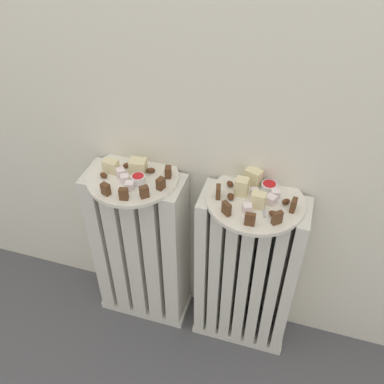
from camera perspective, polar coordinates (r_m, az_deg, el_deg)
name	(u,v)px	position (r m, az deg, el deg)	size (l,w,h in m)	color
ground_plane	(168,383)	(1.59, -3.23, -24.40)	(6.00, 6.00, 0.00)	#4C4C51
radiator_left	(141,250)	(1.51, -6.90, -7.85)	(0.33, 0.14, 0.64)	silver
radiator_right	(246,275)	(1.44, 7.30, -11.07)	(0.33, 0.14, 0.64)	silver
plate_left	(133,177)	(1.29, -8.04, 2.04)	(0.28, 0.28, 0.01)	silver
plate_right	(255,201)	(1.20, 8.59, -1.16)	(0.28, 0.28, 0.01)	silver
dark_cake_slice_left_0	(106,189)	(1.22, -11.63, 0.38)	(0.02, 0.02, 0.04)	#56351E
dark_cake_slice_left_1	(124,194)	(1.19, -9.26, -0.27)	(0.02, 0.02, 0.04)	#56351E
dark_cake_slice_left_2	(144,192)	(1.19, -6.49, 0.02)	(0.02, 0.02, 0.04)	#56351E
dark_cake_slice_left_3	(161,184)	(1.21, -4.26, 1.14)	(0.02, 0.02, 0.04)	#56351E
dark_cake_slice_left_4	(168,172)	(1.25, -3.25, 2.71)	(0.02, 0.02, 0.04)	#56351E
marble_cake_slice_left_0	(138,166)	(1.28, -7.32, 3.52)	(0.05, 0.04, 0.04)	beige
marble_cake_slice_left_1	(111,166)	(1.30, -10.95, 3.45)	(0.04, 0.03, 0.04)	beige
turkish_delight_left_0	(130,186)	(1.22, -8.46, 0.84)	(0.02, 0.02, 0.02)	white
turkish_delight_left_1	(125,179)	(1.25, -9.11, 1.80)	(0.02, 0.02, 0.02)	white
turkish_delight_left_2	(120,172)	(1.28, -9.68, 2.63)	(0.02, 0.02, 0.02)	white
medjool_date_left_0	(104,175)	(1.28, -11.90, 2.23)	(0.02, 0.02, 0.02)	#4C2814
medjool_date_left_1	(127,165)	(1.31, -8.82, 3.62)	(0.02, 0.02, 0.01)	#4C2814
medjool_date_left_2	(144,157)	(1.34, -6.58, 4.80)	(0.03, 0.01, 0.02)	#4C2814
medjool_date_left_3	(151,171)	(1.28, -5.63, 2.91)	(0.03, 0.02, 0.02)	#4C2814
jam_bowl_left	(138,179)	(1.24, -7.30, 1.78)	(0.04, 0.04, 0.03)	white
dark_cake_slice_right_0	(218,192)	(1.18, 3.57, 0.03)	(0.03, 0.01, 0.04)	#56351E
dark_cake_slice_right_1	(226,209)	(1.13, 4.69, -2.25)	(0.03, 0.01, 0.04)	#56351E
dark_cake_slice_right_2	(250,219)	(1.11, 7.87, -3.69)	(0.03, 0.01, 0.04)	#56351E
dark_cake_slice_right_3	(277,218)	(1.12, 11.48, -3.46)	(0.03, 0.01, 0.04)	#56351E
dark_cake_slice_right_4	(294,205)	(1.17, 13.60, -1.74)	(0.03, 0.01, 0.04)	#56351E
marble_cake_slice_right_0	(242,187)	(1.19, 6.74, 0.73)	(0.04, 0.03, 0.05)	beige
marble_cake_slice_right_1	(253,177)	(1.24, 8.33, 2.02)	(0.05, 0.03, 0.05)	beige
marble_cake_slice_right_2	(258,200)	(1.16, 8.97, -1.07)	(0.04, 0.03, 0.05)	beige
turkish_delight_right_0	(275,194)	(1.21, 11.21, -0.23)	(0.02, 0.02, 0.02)	white
turkish_delight_right_1	(271,200)	(1.18, 10.66, -1.07)	(0.03, 0.03, 0.03)	white
turkish_delight_right_2	(255,192)	(1.21, 8.47, 0.06)	(0.02, 0.02, 0.02)	white
turkish_delight_right_3	(247,208)	(1.15, 7.51, -2.18)	(0.02, 0.02, 0.02)	white
medjool_date_right_0	(286,202)	(1.19, 12.63, -1.28)	(0.02, 0.02, 0.02)	#4C2814
medjool_date_right_1	(274,214)	(1.15, 11.01, -2.93)	(0.03, 0.02, 0.02)	#4C2814
medjool_date_right_2	(231,196)	(1.19, 5.27, -0.60)	(0.02, 0.02, 0.02)	#4C2814
medjool_date_right_3	(230,184)	(1.23, 5.19, 1.10)	(0.02, 0.02, 0.02)	#4C2814
jam_bowl_right	(269,186)	(1.23, 10.41, 0.78)	(0.05, 0.05, 0.02)	white
fork	(263,203)	(1.19, 9.63, -1.54)	(0.03, 0.10, 0.00)	#B7B7BC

